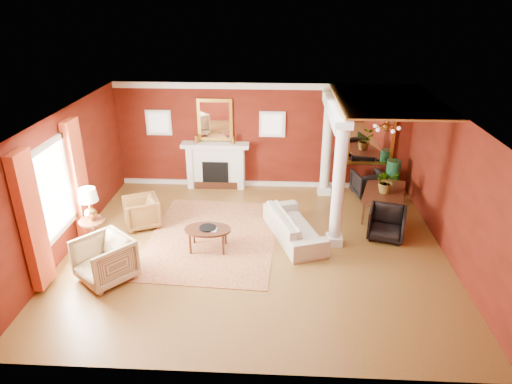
# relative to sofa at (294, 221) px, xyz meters

# --- Properties ---
(ground) EXTENTS (8.00, 8.00, 0.00)m
(ground) POSITION_rel_sofa_xyz_m (-0.82, -0.53, -0.41)
(ground) COLOR brown
(ground) RESTS_ON ground
(room_shell) EXTENTS (8.04, 7.04, 2.92)m
(room_shell) POSITION_rel_sofa_xyz_m (-0.82, -0.53, 1.61)
(room_shell) COLOR maroon
(room_shell) RESTS_ON ground
(fireplace) EXTENTS (1.85, 0.42, 1.29)m
(fireplace) POSITION_rel_sofa_xyz_m (-2.12, 2.79, 0.23)
(fireplace) COLOR white
(fireplace) RESTS_ON ground
(overmantel_mirror) EXTENTS (0.95, 0.07, 1.15)m
(overmantel_mirror) POSITION_rel_sofa_xyz_m (-2.12, 2.93, 1.49)
(overmantel_mirror) COLOR gold
(overmantel_mirror) RESTS_ON fireplace
(flank_window_left) EXTENTS (0.70, 0.07, 0.70)m
(flank_window_left) POSITION_rel_sofa_xyz_m (-3.67, 2.94, 1.39)
(flank_window_left) COLOR white
(flank_window_left) RESTS_ON room_shell
(flank_window_right) EXTENTS (0.70, 0.07, 0.70)m
(flank_window_right) POSITION_rel_sofa_xyz_m (-0.57, 2.94, 1.39)
(flank_window_right) COLOR white
(flank_window_right) RESTS_ON room_shell
(left_window) EXTENTS (0.21, 2.55, 2.60)m
(left_window) POSITION_rel_sofa_xyz_m (-4.72, -1.13, 1.01)
(left_window) COLOR white
(left_window) RESTS_ON room_shell
(column_front) EXTENTS (0.36, 0.36, 2.80)m
(column_front) POSITION_rel_sofa_xyz_m (0.88, -0.23, 1.02)
(column_front) COLOR white
(column_front) RESTS_ON ground
(column_back) EXTENTS (0.36, 0.36, 2.80)m
(column_back) POSITION_rel_sofa_xyz_m (0.88, 2.47, 1.02)
(column_back) COLOR white
(column_back) RESTS_ON ground
(header_beam) EXTENTS (0.30, 3.20, 0.32)m
(header_beam) POSITION_rel_sofa_xyz_m (0.88, 1.37, 2.21)
(header_beam) COLOR white
(header_beam) RESTS_ON column_front
(amber_ceiling) EXTENTS (2.30, 3.40, 0.04)m
(amber_ceiling) POSITION_rel_sofa_xyz_m (2.03, 1.22, 2.46)
(amber_ceiling) COLOR #C7883A
(amber_ceiling) RESTS_ON room_shell
(dining_mirror) EXTENTS (1.30, 0.07, 1.70)m
(dining_mirror) POSITION_rel_sofa_xyz_m (2.08, 2.93, 1.14)
(dining_mirror) COLOR gold
(dining_mirror) RESTS_ON room_shell
(chandelier) EXTENTS (0.60, 0.62, 0.75)m
(chandelier) POSITION_rel_sofa_xyz_m (2.08, 1.27, 1.84)
(chandelier) COLOR #A87534
(chandelier) RESTS_ON room_shell
(crown_trim) EXTENTS (8.00, 0.08, 0.16)m
(crown_trim) POSITION_rel_sofa_xyz_m (-0.82, 2.93, 2.41)
(crown_trim) COLOR white
(crown_trim) RESTS_ON room_shell
(base_trim) EXTENTS (8.00, 0.08, 0.12)m
(base_trim) POSITION_rel_sofa_xyz_m (-0.82, 2.93, -0.35)
(base_trim) COLOR white
(base_trim) RESTS_ON ground
(rug) EXTENTS (3.01, 3.89, 0.01)m
(rug) POSITION_rel_sofa_xyz_m (-1.84, -0.10, -0.40)
(rug) COLOR maroon
(rug) RESTS_ON ground
(sofa) EXTENTS (1.27, 2.19, 0.82)m
(sofa) POSITION_rel_sofa_xyz_m (0.00, 0.00, 0.00)
(sofa) COLOR beige
(sofa) RESTS_ON ground
(armchair_leopard) EXTENTS (0.98, 1.00, 0.79)m
(armchair_leopard) POSITION_rel_sofa_xyz_m (-3.57, 0.37, -0.02)
(armchair_leopard) COLOR black
(armchair_leopard) RESTS_ON ground
(armchair_stripe) EXTENTS (1.27, 1.27, 0.96)m
(armchair_stripe) POSITION_rel_sofa_xyz_m (-3.65, -1.81, 0.07)
(armchair_stripe) COLOR #CDB688
(armchair_stripe) RESTS_ON ground
(coffee_table) EXTENTS (1.00, 1.00, 0.50)m
(coffee_table) POSITION_rel_sofa_xyz_m (-1.85, -0.60, 0.05)
(coffee_table) COLOR black
(coffee_table) RESTS_ON ground
(coffee_book) EXTENTS (0.15, 0.02, 0.20)m
(coffee_book) POSITION_rel_sofa_xyz_m (-1.79, -0.65, 0.19)
(coffee_book) COLOR black
(coffee_book) RESTS_ON coffee_table
(side_table) EXTENTS (0.55, 0.55, 1.38)m
(side_table) POSITION_rel_sofa_xyz_m (-4.32, -0.62, 0.50)
(side_table) COLOR black
(side_table) RESTS_ON ground
(dining_table) EXTENTS (1.04, 1.79, 0.95)m
(dining_table) POSITION_rel_sofa_xyz_m (2.26, 1.33, 0.06)
(dining_table) COLOR black
(dining_table) RESTS_ON ground
(dining_chair_near) EXTENTS (0.94, 0.91, 0.79)m
(dining_chair_near) POSITION_rel_sofa_xyz_m (2.06, 0.12, -0.01)
(dining_chair_near) COLOR black
(dining_chair_near) RESTS_ON ground
(dining_chair_far) EXTENTS (0.88, 0.85, 0.75)m
(dining_chair_far) POSITION_rel_sofa_xyz_m (2.03, 2.43, -0.03)
(dining_chair_far) COLOR black
(dining_chair_far) RESTS_ON ground
(green_urn) EXTENTS (0.42, 0.42, 1.00)m
(green_urn) POSITION_rel_sofa_xyz_m (2.68, 2.47, -0.02)
(green_urn) COLOR #154324
(green_urn) RESTS_ON ground
(potted_plant) EXTENTS (0.62, 0.67, 0.47)m
(potted_plant) POSITION_rel_sofa_xyz_m (2.24, 1.28, 0.77)
(potted_plant) COLOR #26591E
(potted_plant) RESTS_ON dining_table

